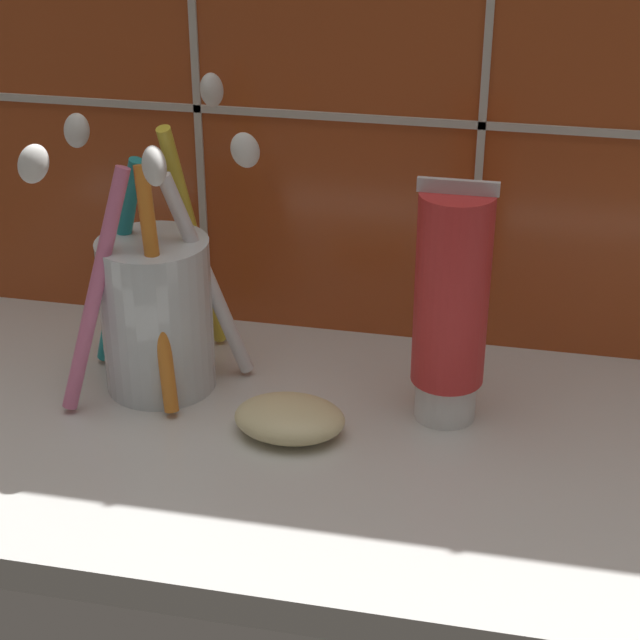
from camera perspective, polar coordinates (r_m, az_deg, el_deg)
sink_counter at (r=62.99cm, az=4.98°, el=-7.56°), size 74.00×28.26×2.00cm
tile_wall_backsplash at (r=67.78cm, az=7.41°, el=15.00°), size 84.00×1.72×45.66cm
toothbrush_cup at (r=66.60cm, az=-8.71°, el=0.90°), size 12.91×13.69×18.77cm
toothpaste_tube at (r=62.08cm, az=7.00°, el=0.82°), size 4.54×4.32×15.04cm
soap_bar at (r=62.82cm, az=-1.67°, el=-5.35°), size 6.59×5.03×2.06cm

